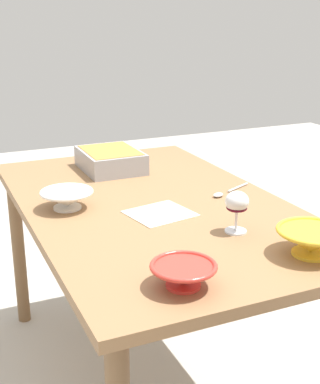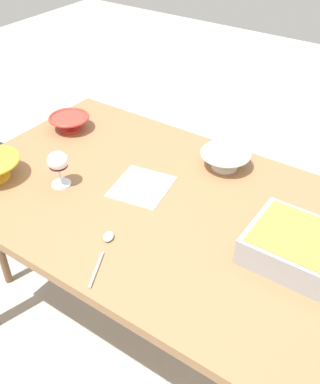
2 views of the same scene
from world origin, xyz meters
TOP-DOWN VIEW (x-y plane):
  - ground_plane at (0.00, 0.00)m, footprint 8.00×8.00m
  - dining_table at (0.00, 0.00)m, footprint 1.47×0.88m
  - wine_glass at (0.35, 0.12)m, footprint 0.07×0.07m
  - casserole_dish at (-0.45, -0.00)m, footprint 0.29×0.23m
  - mixing_bowl at (-0.06, -0.29)m, footprint 0.18×0.18m
  - small_bowl at (0.59, -0.18)m, footprint 0.17×0.17m
  - serving_bowl at (0.57, 0.23)m, footprint 0.20×0.20m
  - serving_spoon at (0.03, 0.28)m, footprint 0.11×0.20m
  - napkin at (0.12, -0.02)m, footprint 0.22×0.23m

SIDE VIEW (x-z plane):
  - ground_plane at x=0.00m, z-range 0.00..0.00m
  - dining_table at x=0.00m, z-range 0.29..1.05m
  - napkin at x=0.12m, z-range 0.76..0.76m
  - serving_spoon at x=0.03m, z-range 0.76..0.77m
  - small_bowl at x=0.59m, z-range 0.76..0.82m
  - mixing_bowl at x=-0.06m, z-range 0.76..0.83m
  - serving_bowl at x=0.57m, z-range 0.76..0.84m
  - casserole_dish at x=-0.45m, z-range 0.76..0.85m
  - wine_glass at x=0.35m, z-range 0.78..0.91m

